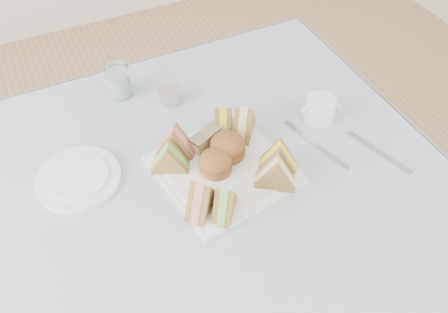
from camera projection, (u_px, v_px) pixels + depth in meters
name	position (u px, v px, depth m)	size (l,w,h in m)	color
table	(223.00, 264.00, 1.35)	(0.90, 0.90, 0.74)	brown
tablecloth	(223.00, 182.00, 1.07)	(1.02, 1.02, 0.01)	silver
serving_plate	(224.00, 169.00, 1.09)	(0.28, 0.28, 0.01)	white
sandwich_fl_a	(201.00, 196.00, 0.98)	(0.09, 0.04, 0.08)	olive
sandwich_fl_b	(225.00, 201.00, 0.97)	(0.08, 0.04, 0.07)	olive
sandwich_fr_a	(279.00, 156.00, 1.06)	(0.09, 0.04, 0.08)	olive
sandwich_fr_b	(276.00, 172.00, 1.02)	(0.09, 0.04, 0.08)	olive
sandwich_bl_a	(169.00, 157.00, 1.05)	(0.09, 0.04, 0.08)	olive
sandwich_bl_b	(175.00, 140.00, 1.09)	(0.09, 0.04, 0.08)	olive
sandwich_br_a	(244.00, 120.00, 1.13)	(0.09, 0.04, 0.08)	olive
sandwich_br_b	(223.00, 119.00, 1.14)	(0.09, 0.04, 0.08)	olive
scone_left	(215.00, 163.00, 1.06)	(0.08, 0.08, 0.05)	brown
scone_right	(227.00, 146.00, 1.09)	(0.08, 0.08, 0.06)	brown
pastry_slice	(206.00, 139.00, 1.12)	(0.08, 0.03, 0.04)	#E1CB81
side_plate	(78.00, 178.00, 1.07)	(0.19, 0.19, 0.01)	white
water_glass	(118.00, 81.00, 1.24)	(0.06, 0.06, 0.09)	white
tea_strainer	(170.00, 97.00, 1.24)	(0.06, 0.06, 0.04)	#BABABC
knife	(379.00, 152.00, 1.13)	(0.01, 0.18, 0.00)	#BABABC
fork	(321.00, 148.00, 1.14)	(0.01, 0.17, 0.00)	#BABABC
creamer_jug	(320.00, 109.00, 1.19)	(0.07, 0.07, 0.07)	white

